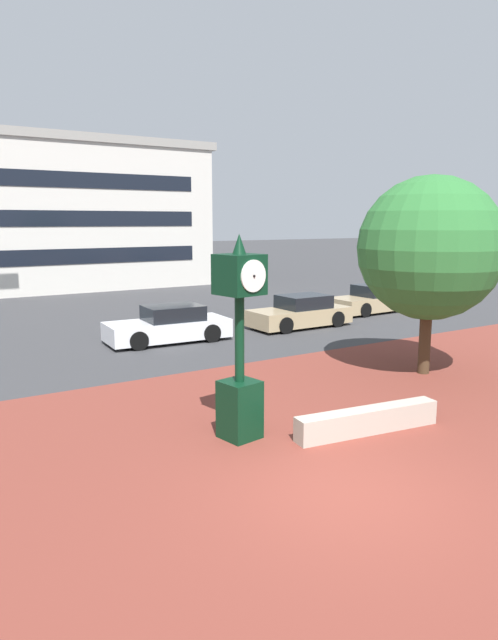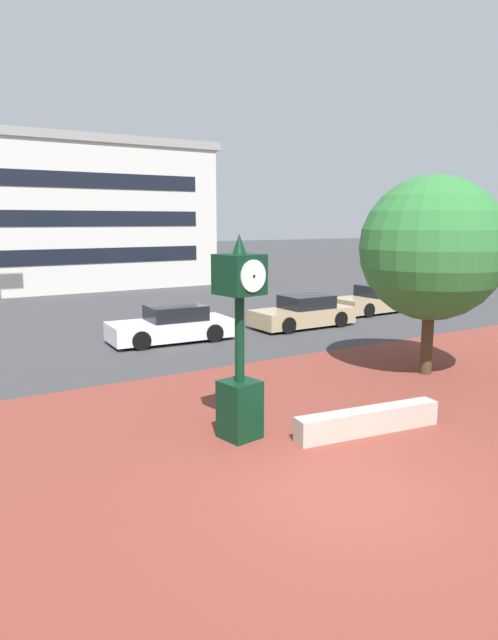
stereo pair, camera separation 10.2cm
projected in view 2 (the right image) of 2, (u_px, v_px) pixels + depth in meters
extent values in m
plane|color=#38383A|center=(342.00, 492.00, 8.88)|extent=(200.00, 200.00, 0.00)
cube|color=brown|center=(275.00, 451.00, 10.44)|extent=(44.00, 11.73, 0.01)
cube|color=#ADA393|center=(368.00, 421.00, 11.32)|extent=(3.22, 0.83, 0.50)
cube|color=black|center=(240.00, 409.00, 11.02)|extent=(0.78, 0.78, 1.15)
cylinder|color=black|center=(240.00, 338.00, 10.77)|extent=(0.18, 0.18, 1.69)
cube|color=black|center=(239.00, 274.00, 10.56)|extent=(0.87, 0.87, 0.76)
cylinder|color=white|center=(226.00, 273.00, 10.85)|extent=(0.59, 0.13, 0.59)
sphere|color=black|center=(225.00, 273.00, 10.86)|extent=(0.05, 0.05, 0.05)
cylinder|color=white|center=(253.00, 276.00, 10.27)|extent=(0.59, 0.13, 0.59)
sphere|color=black|center=(254.00, 276.00, 10.25)|extent=(0.05, 0.05, 0.05)
cone|color=black|center=(239.00, 244.00, 10.46)|extent=(0.27, 0.27, 0.38)
cylinder|color=#42301E|center=(427.00, 338.00, 15.60)|extent=(0.32, 0.32, 2.02)
sphere|color=#2D7033|center=(432.00, 248.00, 15.17)|extent=(3.89, 3.89, 3.89)
sphere|color=#2D7033|center=(438.00, 260.00, 16.23)|extent=(2.53, 2.53, 2.53)
cube|color=silver|center=(170.00, 329.00, 19.88)|extent=(4.37, 1.94, 0.64)
cube|color=black|center=(176.00, 313.00, 19.88)|extent=(2.04, 1.58, 0.56)
cylinder|color=black|center=(141.00, 341.00, 18.58)|extent=(0.65, 0.25, 0.64)
cylinder|color=black|center=(127.00, 332.00, 19.96)|extent=(0.65, 0.25, 0.64)
cylinder|color=black|center=(214.00, 333.00, 19.83)|extent=(0.65, 0.25, 0.64)
cylinder|color=black|center=(196.00, 326.00, 21.21)|extent=(0.65, 0.25, 0.64)
cube|color=tan|center=(377.00, 303.00, 26.32)|extent=(4.61, 1.91, 0.64)
cube|color=black|center=(381.00, 291.00, 26.34)|extent=(2.15, 1.58, 0.56)
cylinder|color=black|center=(368.00, 310.00, 24.90)|extent=(0.65, 0.24, 0.64)
cylinder|color=black|center=(343.00, 306.00, 26.24)|extent=(0.65, 0.24, 0.64)
cylinder|color=black|center=(411.00, 305.00, 26.44)|extent=(0.65, 0.24, 0.64)
cylinder|color=black|center=(385.00, 301.00, 27.78)|extent=(0.65, 0.24, 0.64)
cube|color=tan|center=(302.00, 316.00, 22.59)|extent=(4.18, 1.77, 0.64)
cube|color=black|center=(307.00, 302.00, 22.61)|extent=(1.93, 1.50, 0.56)
cylinder|color=black|center=(288.00, 325.00, 21.27)|extent=(0.64, 0.23, 0.64)
cylinder|color=black|center=(264.00, 319.00, 22.61)|extent=(0.64, 0.23, 0.64)
cylinder|color=black|center=(340.00, 319.00, 22.62)|extent=(0.64, 0.23, 0.64)
cylinder|color=black|center=(315.00, 314.00, 23.96)|extent=(0.64, 0.23, 0.64)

